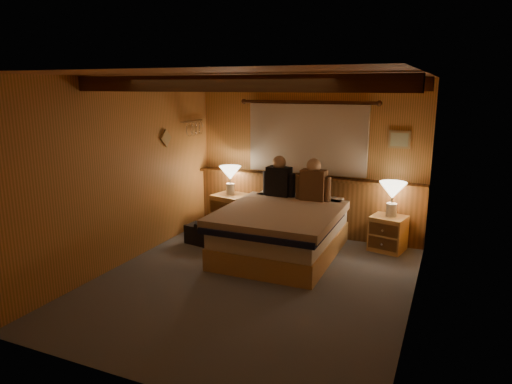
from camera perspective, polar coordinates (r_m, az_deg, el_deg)
The scene contains 19 objects.
floor at distance 5.56m, azimuth -0.44°, elevation -11.15°, with size 4.20×4.20×0.00m, color slate.
ceiling at distance 5.07m, azimuth -0.49°, elevation 14.39°, with size 4.20×4.20×0.00m, color #C27F49.
wall_back at distance 7.13m, azimuth 6.48°, elevation 4.25°, with size 3.60×3.60×0.00m, color #D98C4E.
wall_left at distance 6.13m, azimuth -16.01°, elevation 2.40°, with size 4.20×4.20×0.00m, color #D98C4E.
wall_right at distance 4.76m, azimuth 19.71°, elevation -0.86°, with size 4.20×4.20×0.00m, color #D98C4E.
wall_front at distance 3.45m, azimuth -14.96°, elevation -5.72°, with size 3.60×3.60×0.00m, color #D98C4E.
wainscot at distance 7.21m, azimuth 6.18°, elevation -1.44°, with size 3.60×0.23×0.94m.
curtain_window at distance 7.02m, azimuth 6.37°, elevation 6.77°, with size 2.18×0.09×1.11m.
ceiling_beams at distance 5.21m, azimuth 0.21°, elevation 13.37°, with size 3.60×1.65×0.16m.
coat_rail at distance 7.30m, azimuth -7.82°, elevation 8.13°, with size 0.05×0.55×0.24m.
framed_print at distance 6.79m, azimuth 17.50°, elevation 6.28°, with size 0.30×0.04×0.25m.
bed at distance 6.30m, azimuth 3.22°, elevation -4.85°, with size 1.55×1.97×0.67m.
nightstand_left at distance 7.41m, azimuth -3.12°, elevation -2.53°, with size 0.62×0.58×0.58m.
nightstand_right at distance 6.75m, azimuth 16.16°, elevation -4.98°, with size 0.53×0.49×0.50m.
lamp_left at distance 7.30m, azimuth -3.25°, elevation 2.18°, with size 0.35×0.35×0.46m.
lamp_right at distance 6.61m, azimuth 16.71°, elevation -0.06°, with size 0.38×0.38×0.49m.
person_left at distance 6.86m, azimuth 2.89°, elevation 1.58°, with size 0.52×0.22×0.64m.
person_right at distance 6.64m, azimuth 7.17°, elevation 1.12°, with size 0.53×0.21×0.64m.
duffel_bag at distance 6.83m, azimuth -6.75°, elevation -5.24°, with size 0.51×0.36×0.34m.
Camera 1 is at (2.08, -4.63, 2.29)m, focal length 32.00 mm.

